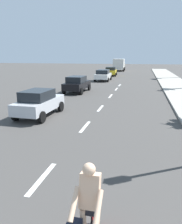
{
  "coord_description": "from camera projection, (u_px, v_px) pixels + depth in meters",
  "views": [
    {
      "loc": [
        2.72,
        1.22,
        3.5
      ],
      "look_at": [
        0.59,
        10.19,
        1.1
      ],
      "focal_mm": 34.77,
      "sensor_mm": 36.0,
      "label": 1
    }
  ],
  "objects": [
    {
      "name": "ground_plane",
      "position": [
        110.0,
        97.0,
        19.18
      ],
      "size": [
        160.0,
        160.0,
        0.0
      ],
      "primitive_type": "plane",
      "color": "#423F3D"
    },
    {
      "name": "lane_stripe_2",
      "position": [
        42.0,
        178.0,
        6.38
      ],
      "size": [
        0.16,
        1.8,
        0.01
      ],
      "primitive_type": "cube",
      "color": "white",
      "rests_on": "ground"
    },
    {
      "name": "lane_stripe_3",
      "position": [
        85.0,
        127.0,
        11.02
      ],
      "size": [
        0.16,
        1.8,
        0.01
      ],
      "primitive_type": "cube",
      "color": "white",
      "rests_on": "ground"
    },
    {
      "name": "lane_stripe_4",
      "position": [
        100.0,
        108.0,
        14.88
      ],
      "size": [
        0.16,
        1.8,
        0.01
      ],
      "primitive_type": "cube",
      "color": "white",
      "rests_on": "ground"
    },
    {
      "name": "lane_stripe_5",
      "position": [
        111.0,
        96.0,
        19.42
      ],
      "size": [
        0.16,
        1.8,
        0.01
      ],
      "primitive_type": "cube",
      "color": "white",
      "rests_on": "ground"
    },
    {
      "name": "lane_stripe_6",
      "position": [
        116.0,
        89.0,
        23.41
      ],
      "size": [
        0.16,
        1.8,
        0.01
      ],
      "primitive_type": "cube",
      "color": "white",
      "rests_on": "ground"
    },
    {
      "name": "lane_stripe_7",
      "position": [
        120.0,
        85.0,
        26.56
      ],
      "size": [
        0.16,
        1.8,
        0.01
      ],
      "primitive_type": "cube",
      "color": "white",
      "rests_on": "ground"
    },
    {
      "name": "cyclist",
      "position": [
        86.0,
        217.0,
        3.7
      ],
      "size": [
        0.62,
        1.71,
        1.82
      ],
      "rotation": [
        0.0,
        0.0,
        3.14
      ],
      "color": "black",
      "rests_on": "ground"
    },
    {
      "name": "parked_car_silver",
      "position": [
        39.0,
        102.0,
        12.82
      ],
      "size": [
        1.87,
        3.87,
        1.57
      ],
      "rotation": [
        0.0,
        0.0,
        -0.03
      ],
      "color": "#B7BABF",
      "rests_on": "ground"
    },
    {
      "name": "parked_car_black",
      "position": [
        77.0,
        84.0,
        21.33
      ],
      "size": [
        1.97,
        4.11,
        1.57
      ],
      "rotation": [
        0.0,
        0.0,
        -0.02
      ],
      "color": "black",
      "rests_on": "ground"
    },
    {
      "name": "parked_car_white",
      "position": [
        103.0,
        75.0,
        31.11
      ],
      "size": [
        2.07,
        4.42,
        1.57
      ],
      "rotation": [
        0.0,
        0.0,
        0.01
      ],
      "color": "white",
      "rests_on": "ground"
    },
    {
      "name": "parked_car_yellow",
      "position": [
        111.0,
        71.0,
        38.87
      ],
      "size": [
        2.24,
        4.52,
        1.57
      ],
      "rotation": [
        0.0,
        0.0,
        0.06
      ],
      "color": "gold",
      "rests_on": "ground"
    },
    {
      "name": "delivery_truck",
      "position": [
        119.0,
        64.0,
        51.39
      ],
      "size": [
        2.81,
        6.3,
        2.8
      ],
      "rotation": [
        0.0,
        0.0,
        0.03
      ],
      "color": "beige",
      "rests_on": "ground"
    }
  ]
}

